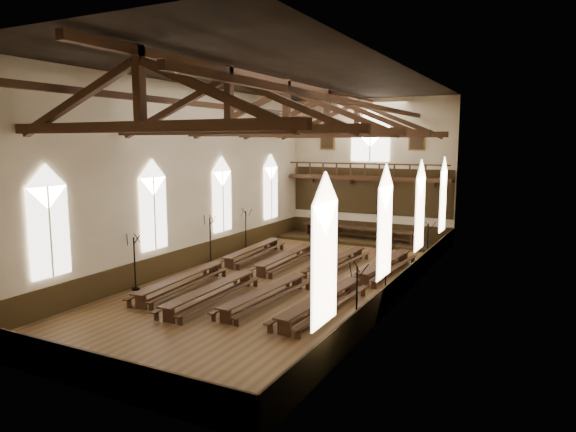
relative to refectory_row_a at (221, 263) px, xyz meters
name	(u,v)px	position (x,y,z in m)	size (l,w,h in m)	color
ground	(287,280)	(3.84, 0.23, -0.50)	(26.00, 26.00, 0.00)	brown
room_walls	(287,152)	(3.84, 0.23, 5.95)	(26.00, 26.00, 26.00)	beige
wainscot_band	(287,269)	(3.84, 0.23, 0.10)	(12.00, 26.00, 1.20)	#32230F
side_windows	(287,207)	(3.84, 0.23, 3.24)	(11.85, 19.80, 4.50)	white
end_window	(370,138)	(3.84, 13.13, 6.72)	(2.80, 0.12, 3.80)	white
minstrels_gallery	(368,185)	(3.84, 12.89, 3.40)	(11.80, 1.24, 3.70)	#3B1F12
portraits	(370,140)	(3.84, 13.13, 6.60)	(7.75, 0.09, 1.45)	brown
roof_trusses	(287,115)	(3.84, 0.23, 7.71)	(11.70, 25.70, 2.80)	#3B1F12
refectory_row_a	(221,263)	(0.00, 0.00, 0.00)	(1.86, 13.94, 0.69)	#3B1F12
refectory_row_b	(253,272)	(2.46, -0.78, 0.00)	(1.55, 13.85, 0.69)	#3B1F12
refectory_row_c	(307,274)	(5.03, 0.04, -0.02)	(1.70, 13.65, 0.66)	#3B1F12
refectory_row_d	(358,280)	(7.66, 0.13, 0.01)	(1.83, 14.03, 0.70)	#3B1F12
dais	(358,240)	(3.61, 11.63, -0.40)	(11.40, 3.13, 0.21)	#32230F
high_table	(358,229)	(3.61, 11.63, 0.39)	(8.64, 1.76, 0.81)	#3B1F12
high_chairs	(362,230)	(3.61, 12.45, 0.20)	(5.80, 0.41, 0.92)	#3B1F12
candelabrum_left_near	(135,273)	(-1.71, -4.60, 0.31)	(0.81, 0.78, 2.69)	black
candelabrum_left_mid	(210,249)	(-1.71, 1.41, 0.36)	(0.84, 0.84, 2.84)	black
candelabrum_left_far	(246,238)	(-1.71, 5.26, 0.34)	(0.83, 0.80, 2.77)	black
candelabrum_right_near	(356,310)	(9.39, -4.92, 0.29)	(0.74, 0.79, 2.61)	black
candelabrum_right_mid	(385,285)	(9.39, -1.26, 0.33)	(0.76, 0.85, 2.76)	black
candelabrum_right_far	(427,251)	(9.39, 7.02, 0.25)	(0.67, 0.77, 2.50)	black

